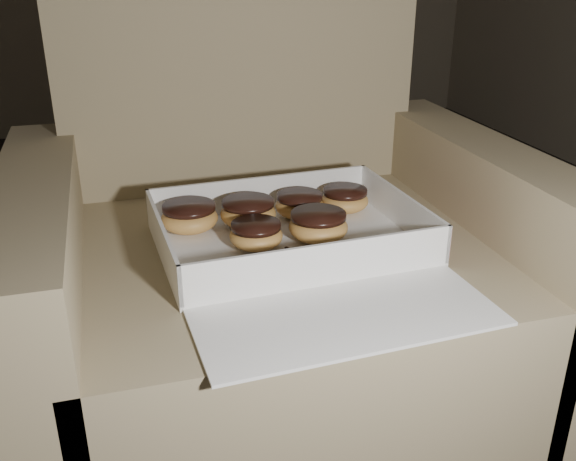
% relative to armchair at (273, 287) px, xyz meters
% --- Properties ---
extents(floor, '(4.50, 4.50, 0.00)m').
position_rel_armchair_xyz_m(floor, '(-0.28, 0.15, -0.30)').
color(floor, black).
rests_on(floor, ground).
extents(armchair, '(0.90, 0.76, 0.94)m').
position_rel_armchair_xyz_m(armchair, '(0.00, 0.00, 0.00)').
color(armchair, '#8C8159').
rests_on(armchair, floor).
extents(bakery_box, '(0.45, 0.52, 0.07)m').
position_rel_armchair_xyz_m(bakery_box, '(0.01, -0.13, 0.14)').
color(bakery_box, white).
rests_on(bakery_box, armchair).
extents(donut_a, '(0.10, 0.10, 0.05)m').
position_rel_armchair_xyz_m(donut_a, '(0.06, -0.09, 0.16)').
color(donut_a, gold).
rests_on(donut_a, bakery_box).
extents(donut_b, '(0.09, 0.09, 0.04)m').
position_rel_armchair_xyz_m(donut_b, '(0.15, 0.02, 0.16)').
color(donut_b, gold).
rests_on(donut_b, bakery_box).
extents(donut_c, '(0.10, 0.10, 0.05)m').
position_rel_armchair_xyz_m(donut_c, '(-0.15, 0.01, 0.16)').
color(donut_c, gold).
rests_on(donut_c, bakery_box).
extents(donut_d, '(0.10, 0.10, 0.05)m').
position_rel_armchair_xyz_m(donut_d, '(-0.04, -0.00, 0.16)').
color(donut_d, gold).
rests_on(donut_d, bakery_box).
extents(donut_e, '(0.09, 0.09, 0.04)m').
position_rel_armchair_xyz_m(donut_e, '(0.06, 0.01, 0.16)').
color(donut_e, gold).
rests_on(donut_e, bakery_box).
extents(donut_f, '(0.09, 0.09, 0.04)m').
position_rel_armchair_xyz_m(donut_f, '(-0.05, -0.09, 0.16)').
color(donut_f, gold).
rests_on(donut_f, bakery_box).
extents(crumb_a, '(0.01, 0.01, 0.00)m').
position_rel_armchair_xyz_m(crumb_a, '(-0.05, -0.20, 0.14)').
color(crumb_a, black).
rests_on(crumb_a, bakery_box).
extents(crumb_b, '(0.01, 0.01, 0.00)m').
position_rel_armchair_xyz_m(crumb_b, '(-0.18, -0.15, 0.14)').
color(crumb_b, black).
rests_on(crumb_b, bakery_box).
extents(crumb_c, '(0.01, 0.01, 0.00)m').
position_rel_armchair_xyz_m(crumb_c, '(-0.12, -0.22, 0.14)').
color(crumb_c, black).
rests_on(crumb_c, bakery_box).
extents(crumb_d, '(0.01, 0.01, 0.00)m').
position_rel_armchair_xyz_m(crumb_d, '(0.06, -0.11, 0.14)').
color(crumb_d, black).
rests_on(crumb_d, bakery_box).
extents(crumb_e, '(0.01, 0.01, 0.00)m').
position_rel_armchair_xyz_m(crumb_e, '(-0.01, -0.11, 0.14)').
color(crumb_e, black).
rests_on(crumb_e, bakery_box).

